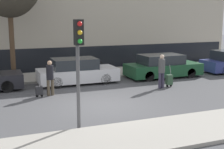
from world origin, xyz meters
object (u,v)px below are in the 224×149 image
(traffic_light, at_px, (78,52))
(trolley_left, at_px, (39,91))
(pedestrian_left, at_px, (50,76))
(pedestrian_right, at_px, (162,69))
(parked_car_1, at_px, (77,72))
(trolley_right, at_px, (169,80))
(parked_car_2, at_px, (163,67))
(parked_bicycle, at_px, (90,66))

(traffic_light, bearing_deg, trolley_left, 97.02)
(pedestrian_left, bearing_deg, pedestrian_right, -15.15)
(parked_car_1, bearing_deg, pedestrian_right, -36.05)
(parked_car_1, relative_size, trolley_right, 3.69)
(parked_car_2, bearing_deg, traffic_light, -136.26)
(parked_car_2, bearing_deg, pedestrian_right, -121.74)
(pedestrian_left, distance_m, traffic_light, 5.19)
(parked_car_1, bearing_deg, traffic_light, -104.53)
(parked_car_2, relative_size, trolley_left, 4.45)
(parked_car_1, height_order, parked_bicycle, parked_car_1)
(traffic_light, bearing_deg, parked_bicycle, 70.44)
(pedestrian_right, xyz_separation_m, traffic_light, (-5.63, -4.34, 1.58))
(trolley_left, relative_size, traffic_light, 0.29)
(pedestrian_left, height_order, trolley_right, pedestrian_left)
(pedestrian_left, xyz_separation_m, trolley_left, (-0.54, -0.09, -0.64))
(parked_car_1, height_order, trolley_right, parked_car_1)
(trolley_left, relative_size, trolley_right, 0.87)
(parked_car_2, distance_m, trolley_left, 8.10)
(parked_car_2, distance_m, pedestrian_right, 3.05)
(parked_car_2, xyz_separation_m, parked_bicycle, (-3.79, 2.77, -0.17))
(pedestrian_left, bearing_deg, trolley_left, -179.92)
(trolley_right, distance_m, parked_bicycle, 5.92)
(parked_car_1, relative_size, pedestrian_right, 2.48)
(parked_car_2, xyz_separation_m, pedestrian_left, (-7.28, -2.00, 0.29))
(parked_car_1, distance_m, trolley_right, 5.09)
(parked_car_1, relative_size, traffic_light, 1.21)
(pedestrian_left, xyz_separation_m, parked_bicycle, (3.49, 4.77, -0.46))
(pedestrian_left, bearing_deg, parked_car_2, 6.05)
(parked_car_2, xyz_separation_m, pedestrian_right, (-1.60, -2.58, 0.35))
(parked_car_2, height_order, trolley_left, parked_car_2)
(traffic_light, bearing_deg, parked_car_1, 75.47)
(parked_car_1, xyz_separation_m, trolley_right, (4.33, -2.66, -0.28))
(trolley_right, relative_size, parked_bicycle, 0.67)
(pedestrian_left, xyz_separation_m, traffic_light, (0.05, -4.92, 1.64))
(trolley_right, bearing_deg, pedestrian_left, 175.53)
(parked_car_1, distance_m, parked_car_2, 5.39)
(parked_car_2, relative_size, trolley_right, 3.88)
(pedestrian_right, bearing_deg, pedestrian_left, -15.95)
(pedestrian_right, bearing_deg, parked_car_1, -46.16)
(trolley_left, xyz_separation_m, traffic_light, (0.59, -4.83, 2.28))
(parked_car_1, xyz_separation_m, pedestrian_right, (3.79, -2.76, 0.35))
(traffic_light, bearing_deg, pedestrian_left, 90.61)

